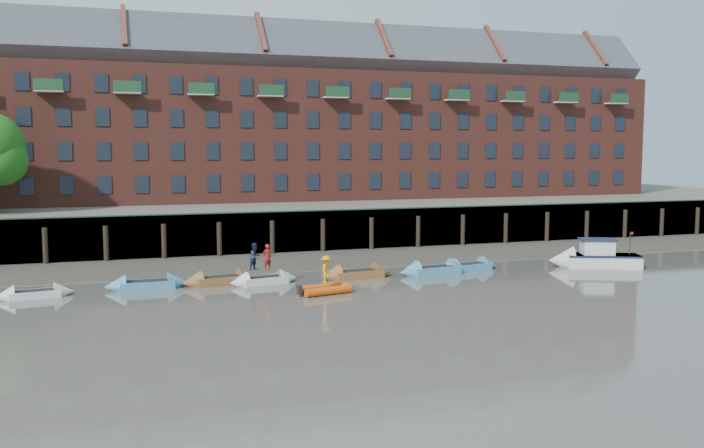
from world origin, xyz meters
name	(u,v)px	position (x,y,z in m)	size (l,w,h in m)	color
ground	(405,313)	(0.00, 0.00, 0.00)	(220.00, 220.00, 0.00)	#5C5851
foreshore	(311,260)	(0.00, 18.00, 0.00)	(110.00, 8.00, 0.50)	#3D382F
mud_band	(324,268)	(0.00, 14.60, 0.00)	(110.00, 1.60, 0.10)	#4C4336
river_wall	(296,232)	(0.00, 22.38, 1.59)	(110.00, 1.23, 3.30)	#2D2A26
bank_terrace	(262,216)	(0.00, 36.00, 1.60)	(110.00, 28.00, 3.20)	#5E594D
apartment_terrace	(258,97)	(0.00, 36.99, 12.82)	(80.60, 15.56, 20.98)	brown
rowboat_0	(35,294)	(-17.69, 9.71, 0.21)	(4.18, 1.84, 1.17)	silver
rowboat_1	(147,285)	(-11.76, 10.49, 0.24)	(4.78, 1.56, 1.37)	teal
rowboat_2	(220,280)	(-7.53, 10.65, 0.24)	(4.83, 2.20, 1.35)	brown
rowboat_3	(264,280)	(-5.04, 9.95, 0.22)	(4.42, 2.04, 1.24)	silver
rowboat_4	(357,274)	(0.91, 10.11, 0.25)	(4.99, 1.92, 1.41)	brown
rowboat_5	(434,270)	(6.08, 9.94, 0.26)	(5.12, 2.01, 1.45)	teal
rowboat_6	(469,267)	(8.86, 10.58, 0.23)	(4.74, 2.17, 1.33)	teal
rib_tender	(326,289)	(-2.30, 6.01, 0.23)	(3.16, 2.05, 0.53)	#DD4D0B
motor_launch	(588,258)	(17.21, 9.26, 0.64)	(6.33, 4.12, 2.49)	silver
person_rower_a	(267,257)	(-4.83, 9.89, 1.61)	(0.57, 0.37, 1.56)	maroon
person_rower_b	(255,257)	(-5.51, 10.11, 1.65)	(0.79, 0.62, 1.63)	#19233F
person_rib_crew	(326,270)	(-2.29, 5.96, 1.32)	(1.06, 0.61, 1.64)	orange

